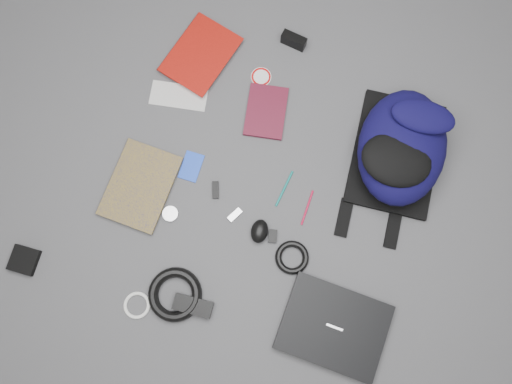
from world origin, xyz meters
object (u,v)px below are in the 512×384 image
at_px(compact_camera, 294,40).
at_px(pouch, 24,260).
at_px(mouse, 259,231).
at_px(backpack, 402,147).
at_px(comic_book, 112,176).
at_px(dvd_case, 266,112).
at_px(power_brick, 193,306).
at_px(laptop, 334,327).
at_px(textbook_red, 178,41).

relative_size(compact_camera, pouch, 1.03).
bearing_deg(pouch, mouse, 29.88).
distance_m(backpack, compact_camera, 0.52).
bearing_deg(comic_book, mouse, -0.58).
bearing_deg(dvd_case, pouch, -138.73).
relative_size(comic_book, power_brick, 2.23).
bearing_deg(backpack, laptop, -98.03).
distance_m(backpack, power_brick, 0.82).
distance_m(comic_book, mouse, 0.52).
height_order(backpack, comic_book, backpack).
relative_size(textbook_red, power_brick, 2.10).
xyz_separation_m(laptop, pouch, (-0.98, -0.19, -0.00)).
xyz_separation_m(backpack, dvd_case, (-0.45, -0.03, -0.08)).
relative_size(laptop, compact_camera, 3.65).
bearing_deg(dvd_case, compact_camera, 77.48).
relative_size(comic_book, mouse, 3.53).
relative_size(compact_camera, power_brick, 0.71).
distance_m(laptop, textbook_red, 1.09).
height_order(power_brick, pouch, power_brick).
height_order(textbook_red, dvd_case, textbook_red).
bearing_deg(compact_camera, mouse, -73.98).
xyz_separation_m(power_brick, pouch, (-0.55, -0.08, -0.00)).
xyz_separation_m(dvd_case, compact_camera, (-0.01, 0.27, 0.02)).
bearing_deg(power_brick, pouch, 179.97).
bearing_deg(dvd_case, backpack, -10.91).
xyz_separation_m(comic_book, compact_camera, (0.37, 0.67, 0.01)).
bearing_deg(mouse, dvd_case, 99.05).
distance_m(mouse, power_brick, 0.31).
relative_size(power_brick, pouch, 1.46).
xyz_separation_m(backpack, mouse, (-0.31, -0.41, -0.07)).
xyz_separation_m(comic_book, dvd_case, (0.38, 0.40, -0.00)).
height_order(textbook_red, comic_book, textbook_red).
distance_m(compact_camera, power_brick, 0.95).
height_order(comic_book, pouch, same).
bearing_deg(pouch, laptop, 11.09).
bearing_deg(power_brick, laptop, 6.27).
xyz_separation_m(dvd_case, pouch, (-0.51, -0.76, 0.00)).
height_order(dvd_case, compact_camera, compact_camera).
xyz_separation_m(backpack, comic_book, (-0.83, -0.43, -0.08)).
bearing_deg(comic_book, compact_camera, 58.62).
xyz_separation_m(textbook_red, compact_camera, (0.37, 0.15, 0.01)).
bearing_deg(pouch, dvd_case, 55.85).
bearing_deg(compact_camera, backpack, -24.23).
relative_size(laptop, mouse, 4.10).
height_order(laptop, dvd_case, laptop).
distance_m(laptop, pouch, 1.00).
bearing_deg(mouse, pouch, -160.82).
bearing_deg(power_brick, compact_camera, 84.52).
distance_m(textbook_red, dvd_case, 0.40).
height_order(compact_camera, pouch, compact_camera).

